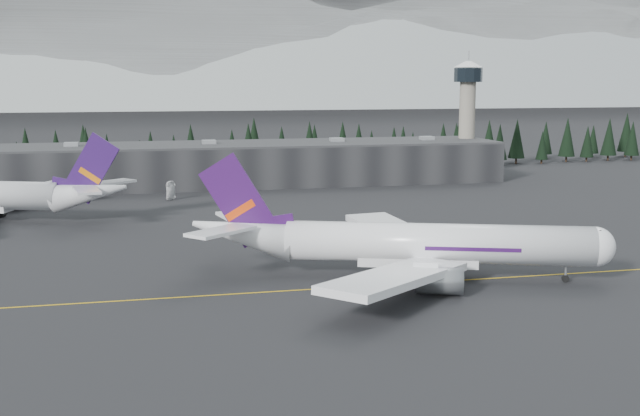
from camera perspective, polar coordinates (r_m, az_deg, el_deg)
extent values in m
plane|color=black|center=(127.29, 2.06, -5.41)|extent=(1400.00, 1400.00, 0.00)
cube|color=gold|center=(125.42, 2.30, -5.62)|extent=(400.00, 0.40, 0.02)
cube|color=black|center=(247.36, -5.56, 3.09)|extent=(160.00, 30.00, 12.00)
cube|color=#333335|center=(246.78, -5.58, 4.55)|extent=(160.00, 30.00, 0.60)
cylinder|color=gray|center=(269.70, 10.39, 5.62)|extent=(5.20, 5.20, 32.00)
cylinder|color=black|center=(269.22, 10.50, 9.28)|extent=(9.20, 9.20, 4.50)
cone|color=silver|center=(269.26, 10.52, 10.02)|extent=(10.00, 10.00, 2.00)
cube|color=black|center=(283.77, -6.56, 4.16)|extent=(360.00, 20.00, 15.00)
cylinder|color=white|center=(130.49, 8.38, -2.49)|extent=(48.34, 22.47, 6.40)
sphere|color=white|center=(133.64, 18.96, -2.62)|extent=(6.40, 6.40, 6.40)
cone|color=white|center=(133.03, -5.51, -1.79)|extent=(19.01, 12.03, 9.26)
cube|color=white|center=(146.95, 5.67, -1.80)|extent=(12.80, 30.79, 2.73)
cylinder|color=gray|center=(141.64, 8.21, -3.02)|extent=(7.89, 6.14, 4.05)
cube|color=white|center=(114.68, 5.42, -4.93)|extent=(27.80, 26.44, 2.73)
cylinder|color=gray|center=(120.89, 8.51, -5.14)|extent=(7.89, 6.14, 4.05)
cube|color=#35114F|center=(132.22, -5.77, 0.53)|extent=(12.90, 5.03, 15.87)
cube|color=#E43F0D|center=(132.43, -5.67, -0.16)|extent=(5.10, 2.31, 3.91)
cube|color=white|center=(139.36, -5.84, -0.67)|extent=(6.83, 12.40, 0.53)
cube|color=white|center=(127.09, -7.06, -1.65)|extent=(12.04, 11.25, 0.53)
cylinder|color=black|center=(133.68, 17.07, -4.40)|extent=(0.53, 0.53, 3.20)
cylinder|color=black|center=(136.02, 5.13, -3.79)|extent=(0.53, 0.53, 3.20)
cylinder|color=black|center=(126.69, 5.02, -4.76)|extent=(0.53, 0.53, 3.20)
cone|color=silver|center=(185.93, -16.06, 1.05)|extent=(19.24, 12.39, 9.37)
cube|color=silver|center=(212.39, -20.68, 1.05)|extent=(28.33, 26.50, 2.77)
cube|color=#2A104D|center=(185.05, -15.99, 2.73)|extent=(12.99, 5.28, 16.06)
cube|color=#C7640B|center=(185.32, -16.03, 2.24)|extent=(5.14, 2.40, 3.95)
cube|color=silver|center=(179.00, -16.26, 1.22)|extent=(6.76, 12.50, 0.54)
cube|color=silver|center=(190.82, -14.73, 1.76)|extent=(12.24, 11.30, 0.54)
imported|color=white|center=(217.63, -10.58, 0.75)|extent=(4.48, 5.72, 1.45)
imported|color=silver|center=(225.33, -5.92, 1.15)|extent=(4.61, 2.02, 1.54)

